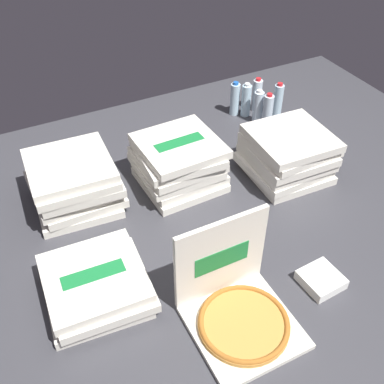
{
  "coord_description": "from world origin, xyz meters",
  "views": [
    {
      "loc": [
        -0.76,
        -1.31,
        1.51
      ],
      "look_at": [
        -0.05,
        0.1,
        0.14
      ],
      "focal_mm": 43.45,
      "sensor_mm": 36.0,
      "label": 1
    }
  ],
  "objects_px": {
    "water_bottle_2": "(246,100)",
    "napkin_pile": "(321,280)",
    "open_pizza_box": "(238,307)",
    "pizza_stack_right_near": "(74,183)",
    "water_bottle_0": "(278,100)",
    "water_bottle_3": "(258,107)",
    "water_bottle_5": "(268,111)",
    "pizza_stack_right_mid": "(96,286)",
    "water_bottle_4": "(235,99)",
    "pizza_stack_left_near": "(178,163)",
    "water_bottle_1": "(257,95)",
    "pizza_stack_right_far": "(287,155)"
  },
  "relations": [
    {
      "from": "open_pizza_box",
      "to": "napkin_pile",
      "type": "bearing_deg",
      "value": -1.49
    },
    {
      "from": "water_bottle_0",
      "to": "water_bottle_5",
      "type": "distance_m",
      "value": 0.15
    },
    {
      "from": "water_bottle_3",
      "to": "pizza_stack_right_near",
      "type": "bearing_deg",
      "value": -169.31
    },
    {
      "from": "open_pizza_box",
      "to": "pizza_stack_right_far",
      "type": "relative_size",
      "value": 0.98
    },
    {
      "from": "water_bottle_3",
      "to": "napkin_pile",
      "type": "xyz_separation_m",
      "value": [
        -0.43,
        -1.14,
        -0.08
      ]
    },
    {
      "from": "pizza_stack_right_near",
      "to": "water_bottle_1",
      "type": "relative_size",
      "value": 1.95
    },
    {
      "from": "pizza_stack_right_far",
      "to": "water_bottle_3",
      "type": "distance_m",
      "value": 0.51
    },
    {
      "from": "water_bottle_1",
      "to": "water_bottle_4",
      "type": "xyz_separation_m",
      "value": [
        -0.15,
        0.02,
        0.0
      ]
    },
    {
      "from": "water_bottle_0",
      "to": "water_bottle_5",
      "type": "bearing_deg",
      "value": -148.53
    },
    {
      "from": "open_pizza_box",
      "to": "pizza_stack_right_near",
      "type": "relative_size",
      "value": 0.95
    },
    {
      "from": "pizza_stack_right_far",
      "to": "water_bottle_0",
      "type": "xyz_separation_m",
      "value": [
        0.29,
        0.5,
        -0.02
      ]
    },
    {
      "from": "water_bottle_3",
      "to": "napkin_pile",
      "type": "bearing_deg",
      "value": -110.77
    },
    {
      "from": "water_bottle_2",
      "to": "water_bottle_4",
      "type": "xyz_separation_m",
      "value": [
        -0.05,
        0.04,
        0.0
      ]
    },
    {
      "from": "pizza_stack_left_near",
      "to": "water_bottle_4",
      "type": "xyz_separation_m",
      "value": [
        0.59,
        0.44,
        -0.02
      ]
    },
    {
      "from": "pizza_stack_right_mid",
      "to": "pizza_stack_left_near",
      "type": "bearing_deg",
      "value": 39.94
    },
    {
      "from": "water_bottle_0",
      "to": "water_bottle_4",
      "type": "distance_m",
      "value": 0.26
    },
    {
      "from": "open_pizza_box",
      "to": "water_bottle_4",
      "type": "relative_size",
      "value": 1.86
    },
    {
      "from": "water_bottle_0",
      "to": "napkin_pile",
      "type": "distance_m",
      "value": 1.29
    },
    {
      "from": "pizza_stack_right_near",
      "to": "water_bottle_0",
      "type": "relative_size",
      "value": 1.95
    },
    {
      "from": "pizza_stack_right_near",
      "to": "napkin_pile",
      "type": "height_order",
      "value": "pizza_stack_right_near"
    },
    {
      "from": "water_bottle_2",
      "to": "napkin_pile",
      "type": "bearing_deg",
      "value": -108.36
    },
    {
      "from": "water_bottle_2",
      "to": "water_bottle_4",
      "type": "distance_m",
      "value": 0.07
    },
    {
      "from": "water_bottle_0",
      "to": "water_bottle_4",
      "type": "xyz_separation_m",
      "value": [
        -0.22,
        0.13,
        0.0
      ]
    },
    {
      "from": "pizza_stack_left_near",
      "to": "napkin_pile",
      "type": "relative_size",
      "value": 2.66
    },
    {
      "from": "water_bottle_2",
      "to": "water_bottle_5",
      "type": "bearing_deg",
      "value": -73.21
    },
    {
      "from": "water_bottle_0",
      "to": "water_bottle_4",
      "type": "bearing_deg",
      "value": 150.2
    },
    {
      "from": "water_bottle_0",
      "to": "water_bottle_3",
      "type": "xyz_separation_m",
      "value": [
        -0.15,
        -0.01,
        0.0
      ]
    },
    {
      "from": "water_bottle_1",
      "to": "napkin_pile",
      "type": "relative_size",
      "value": 1.41
    },
    {
      "from": "pizza_stack_right_near",
      "to": "water_bottle_3",
      "type": "xyz_separation_m",
      "value": [
        1.16,
        0.22,
        -0.02
      ]
    },
    {
      "from": "open_pizza_box",
      "to": "water_bottle_3",
      "type": "relative_size",
      "value": 1.86
    },
    {
      "from": "pizza_stack_left_near",
      "to": "water_bottle_2",
      "type": "height_order",
      "value": "pizza_stack_left_near"
    },
    {
      "from": "water_bottle_3",
      "to": "open_pizza_box",
      "type": "bearing_deg",
      "value": -126.01
    },
    {
      "from": "water_bottle_5",
      "to": "water_bottle_2",
      "type": "bearing_deg",
      "value": 106.79
    },
    {
      "from": "water_bottle_0",
      "to": "water_bottle_2",
      "type": "xyz_separation_m",
      "value": [
        -0.17,
        0.08,
        0.0
      ]
    },
    {
      "from": "pizza_stack_left_near",
      "to": "pizza_stack_right_mid",
      "type": "bearing_deg",
      "value": -140.06
    },
    {
      "from": "pizza_stack_right_far",
      "to": "water_bottle_1",
      "type": "bearing_deg",
      "value": 70.48
    },
    {
      "from": "open_pizza_box",
      "to": "water_bottle_2",
      "type": "relative_size",
      "value": 1.86
    },
    {
      "from": "water_bottle_1",
      "to": "water_bottle_4",
      "type": "distance_m",
      "value": 0.15
    },
    {
      "from": "pizza_stack_right_near",
      "to": "water_bottle_0",
      "type": "height_order",
      "value": "pizza_stack_right_near"
    },
    {
      "from": "pizza_stack_right_mid",
      "to": "water_bottle_4",
      "type": "relative_size",
      "value": 1.96
    },
    {
      "from": "pizza_stack_right_far",
      "to": "water_bottle_1",
      "type": "relative_size",
      "value": 1.9
    },
    {
      "from": "water_bottle_0",
      "to": "napkin_pile",
      "type": "bearing_deg",
      "value": -116.84
    },
    {
      "from": "water_bottle_2",
      "to": "water_bottle_1",
      "type": "bearing_deg",
      "value": 15.53
    },
    {
      "from": "water_bottle_4",
      "to": "water_bottle_3",
      "type": "bearing_deg",
      "value": -63.06
    },
    {
      "from": "pizza_stack_right_near",
      "to": "water_bottle_5",
      "type": "relative_size",
      "value": 1.95
    },
    {
      "from": "open_pizza_box",
      "to": "water_bottle_5",
      "type": "relative_size",
      "value": 1.86
    },
    {
      "from": "water_bottle_1",
      "to": "water_bottle_2",
      "type": "distance_m",
      "value": 0.1
    },
    {
      "from": "water_bottle_5",
      "to": "open_pizza_box",
      "type": "bearing_deg",
      "value": -128.45
    },
    {
      "from": "water_bottle_2",
      "to": "napkin_pile",
      "type": "relative_size",
      "value": 1.41
    },
    {
      "from": "open_pizza_box",
      "to": "pizza_stack_right_near",
      "type": "bearing_deg",
      "value": 110.74
    }
  ]
}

